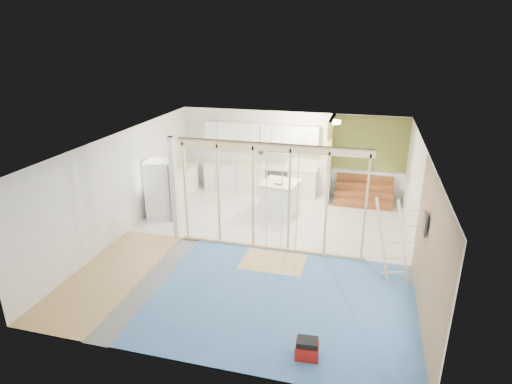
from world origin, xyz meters
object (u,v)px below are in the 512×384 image
(fridge, at_px, (159,190))
(ladder, at_px, (395,242))
(island, at_px, (280,199))
(toolbox, at_px, (307,349))

(fridge, height_order, ladder, ladder)
(fridge, height_order, island, fridge)
(fridge, bearing_deg, toolbox, -63.84)
(island, bearing_deg, toolbox, -64.40)
(island, xyz_separation_m, ladder, (2.94, -2.91, 0.46))
(fridge, relative_size, island, 1.43)
(toolbox, relative_size, ladder, 0.21)
(fridge, bearing_deg, ladder, -37.75)
(fridge, distance_m, ladder, 6.39)
(fridge, bearing_deg, island, -2.74)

